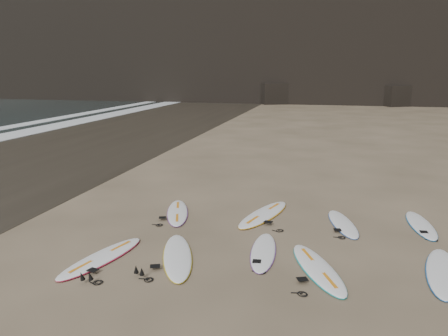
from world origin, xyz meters
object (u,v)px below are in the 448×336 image
(surfboard_4, at_px, (442,272))
(surfboard_8, at_px, (421,225))
(surfboard_3, at_px, (318,268))
(surfboard_2, at_px, (263,251))
(surfboard_0, at_px, (102,257))
(surfboard_5, at_px, (177,212))
(surfboard_6, at_px, (264,214))
(surfboard_7, at_px, (343,223))
(surfboard_1, at_px, (177,256))

(surfboard_4, distance_m, surfboard_8, 2.90)
(surfboard_3, bearing_deg, surfboard_2, 130.96)
(surfboard_0, relative_size, surfboard_2, 1.12)
(surfboard_0, bearing_deg, surfboard_5, 94.61)
(surfboard_0, distance_m, surfboard_2, 3.63)
(surfboard_5, xyz_separation_m, surfboard_8, (6.70, 0.54, -0.00))
(surfboard_6, bearing_deg, surfboard_5, -153.35)
(surfboard_2, xyz_separation_m, surfboard_3, (1.24, -0.60, 0.00))
(surfboard_3, relative_size, surfboard_5, 1.06)
(surfboard_0, xyz_separation_m, surfboard_7, (5.25, 3.52, -0.01))
(surfboard_2, xyz_separation_m, surfboard_4, (3.74, -0.17, 0.01))
(surfboard_8, bearing_deg, surfboard_7, -173.61)
(surfboard_4, distance_m, surfboard_5, 7.00)
(surfboard_6, bearing_deg, surfboard_1, -96.24)
(surfboard_1, xyz_separation_m, surfboard_3, (3.06, 0.12, -0.00))
(surfboard_0, relative_size, surfboard_6, 0.91)
(surfboard_2, height_order, surfboard_6, surfboard_6)
(surfboard_3, height_order, surfboard_6, surfboard_6)
(surfboard_0, bearing_deg, surfboard_4, 22.36)
(surfboard_0, distance_m, surfboard_6, 4.85)
(surfboard_7, relative_size, surfboard_8, 0.99)
(surfboard_3, relative_size, surfboard_4, 1.00)
(surfboard_5, distance_m, surfboard_7, 4.67)
(surfboard_6, relative_size, surfboard_8, 1.22)
(surfboard_6, distance_m, surfboard_8, 4.23)
(surfboard_1, bearing_deg, surfboard_6, 45.75)
(surfboard_6, relative_size, surfboard_7, 1.24)
(surfboard_1, bearing_deg, surfboard_0, 175.02)
(surfboard_0, xyz_separation_m, surfboard_2, (3.43, 1.17, -0.00))
(surfboard_4, bearing_deg, surfboard_7, 137.55)
(surfboard_3, xyz_separation_m, surfboard_7, (0.57, 2.95, -0.01))
(surfboard_5, height_order, surfboard_6, surfboard_6)
(surfboard_3, height_order, surfboard_5, surfboard_3)
(surfboard_3, height_order, surfboard_8, surfboard_3)
(surfboard_2, bearing_deg, surfboard_5, 138.17)
(surfboard_2, height_order, surfboard_3, surfboard_3)
(surfboard_0, xyz_separation_m, surfboard_8, (7.28, 3.90, -0.00))
(surfboard_1, distance_m, surfboard_7, 4.76)
(surfboard_4, relative_size, surfboard_5, 1.06)
(surfboard_5, xyz_separation_m, surfboard_6, (2.47, 0.41, 0.01))
(surfboard_2, bearing_deg, surfboard_1, -162.86)
(surfboard_4, xyz_separation_m, surfboard_7, (-1.92, 2.52, -0.01))
(surfboard_6, distance_m, surfboard_7, 2.21)
(surfboard_1, xyz_separation_m, surfboard_6, (1.44, 3.31, 0.00))
(surfboard_1, relative_size, surfboard_8, 1.13)
(surfboard_6, height_order, surfboard_8, surfboard_6)
(surfboard_6, bearing_deg, surfboard_4, -16.55)
(surfboard_4, relative_size, surfboard_7, 1.13)
(surfboard_2, relative_size, surfboard_8, 0.99)
(surfboard_4, xyz_separation_m, surfboard_5, (-6.59, 2.36, -0.00))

